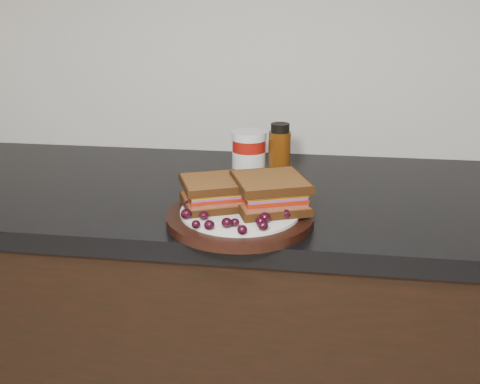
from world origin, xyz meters
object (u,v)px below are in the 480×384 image
at_px(sandwich_left, 213,192).
at_px(oil_bottle, 279,154).
at_px(plate, 240,217).
at_px(condiment_jar, 249,157).

relative_size(sandwich_left, oil_bottle, 0.82).
distance_m(sandwich_left, oil_bottle, 0.25).
bearing_deg(sandwich_left, oil_bottle, 40.20).
bearing_deg(oil_bottle, sandwich_left, -117.10).
bearing_deg(plate, sandwich_left, 162.16).
relative_size(plate, oil_bottle, 2.00).
relative_size(condiment_jar, oil_bottle, 0.85).
distance_m(sandwich_left, condiment_jar, 0.23).
bearing_deg(condiment_jar, plate, -86.78).
height_order(plate, oil_bottle, oil_bottle).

